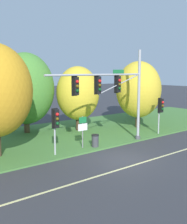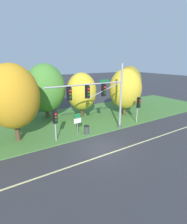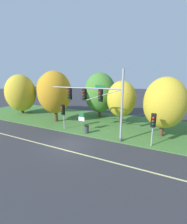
{
  "view_description": "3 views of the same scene",
  "coord_description": "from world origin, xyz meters",
  "px_view_note": "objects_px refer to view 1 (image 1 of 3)",
  "views": [
    {
      "loc": [
        -12.56,
        -12.47,
        5.73
      ],
      "look_at": [
        0.44,
        3.62,
        2.67
      ],
      "focal_mm": 45.0,
      "sensor_mm": 36.0,
      "label": 1
    },
    {
      "loc": [
        -8.27,
        -11.79,
        7.71
      ],
      "look_at": [
        1.34,
        3.54,
        2.31
      ],
      "focal_mm": 28.0,
      "sensor_mm": 36.0,
      "label": 2
    },
    {
      "loc": [
        8.47,
        -11.4,
        6.56
      ],
      "look_at": [
        0.86,
        3.97,
        2.58
      ],
      "focal_mm": 24.0,
      "sensor_mm": 36.0,
      "label": 3
    }
  ],
  "objects_px": {
    "pedestrian_signal_further_along": "(56,121)",
    "tree_furthest_back": "(138,84)",
    "traffic_signal_mast": "(115,89)",
    "pedestrian_signal_near_kerb": "(161,108)",
    "trash_bin": "(95,141)",
    "tree_tall_centre": "(78,93)",
    "route_sign_post": "(83,128)",
    "tree_mid_verge": "(26,89)",
    "tree_right_far": "(138,90)"
  },
  "relations": [
    {
      "from": "pedestrian_signal_further_along",
      "to": "tree_furthest_back",
      "type": "xyz_separation_m",
      "value": [
        15.55,
        6.85,
        1.77
      ]
    },
    {
      "from": "traffic_signal_mast",
      "to": "pedestrian_signal_near_kerb",
      "type": "bearing_deg",
      "value": 0.76
    },
    {
      "from": "traffic_signal_mast",
      "to": "pedestrian_signal_further_along",
      "type": "xyz_separation_m",
      "value": [
        -4.92,
        0.38,
        -1.92
      ]
    },
    {
      "from": "pedestrian_signal_further_along",
      "to": "trash_bin",
      "type": "distance_m",
      "value": 3.84
    },
    {
      "from": "traffic_signal_mast",
      "to": "tree_tall_centre",
      "type": "bearing_deg",
      "value": 81.2
    },
    {
      "from": "pedestrian_signal_further_along",
      "to": "tree_furthest_back",
      "type": "distance_m",
      "value": 17.08
    },
    {
      "from": "route_sign_post",
      "to": "trash_bin",
      "type": "xyz_separation_m",
      "value": [
        0.89,
        -0.34,
        -1.05
      ]
    },
    {
      "from": "pedestrian_signal_near_kerb",
      "to": "tree_mid_verge",
      "type": "xyz_separation_m",
      "value": [
        -8.99,
        8.08,
        1.65
      ]
    },
    {
      "from": "route_sign_post",
      "to": "tree_tall_centre",
      "type": "xyz_separation_m",
      "value": [
        3.37,
        5.25,
        2.0
      ]
    },
    {
      "from": "traffic_signal_mast",
      "to": "pedestrian_signal_further_along",
      "type": "height_order",
      "value": "traffic_signal_mast"
    },
    {
      "from": "pedestrian_signal_near_kerb",
      "to": "pedestrian_signal_further_along",
      "type": "distance_m",
      "value": 10.61
    },
    {
      "from": "tree_furthest_back",
      "to": "trash_bin",
      "type": "bearing_deg",
      "value": -150.72
    },
    {
      "from": "tree_furthest_back",
      "to": "tree_mid_verge",
      "type": "bearing_deg",
      "value": 176.2
    },
    {
      "from": "tree_right_far",
      "to": "route_sign_post",
      "type": "bearing_deg",
      "value": -163.37
    },
    {
      "from": "traffic_signal_mast",
      "to": "pedestrian_signal_further_along",
      "type": "bearing_deg",
      "value": 175.54
    },
    {
      "from": "tree_tall_centre",
      "to": "tree_right_far",
      "type": "relative_size",
      "value": 0.92
    },
    {
      "from": "tree_mid_verge",
      "to": "tree_right_far",
      "type": "height_order",
      "value": "tree_mid_verge"
    },
    {
      "from": "tree_furthest_back",
      "to": "route_sign_post",
      "type": "bearing_deg",
      "value": -153.62
    },
    {
      "from": "tree_mid_verge",
      "to": "tree_furthest_back",
      "type": "xyz_separation_m",
      "value": [
        13.94,
        -0.93,
        0.07
      ]
    },
    {
      "from": "trash_bin",
      "to": "pedestrian_signal_further_along",
      "type": "bearing_deg",
      "value": -179.65
    },
    {
      "from": "tree_tall_centre",
      "to": "tree_right_far",
      "type": "distance_m",
      "value": 6.08
    },
    {
      "from": "tree_mid_verge",
      "to": "trash_bin",
      "type": "height_order",
      "value": "tree_mid_verge"
    },
    {
      "from": "tree_mid_verge",
      "to": "tree_right_far",
      "type": "relative_size",
      "value": 1.11
    },
    {
      "from": "route_sign_post",
      "to": "tree_furthest_back",
      "type": "relative_size",
      "value": 0.35
    },
    {
      "from": "pedestrian_signal_near_kerb",
      "to": "tree_right_far",
      "type": "relative_size",
      "value": 0.49
    },
    {
      "from": "route_sign_post",
      "to": "tree_right_far",
      "type": "bearing_deg",
      "value": 16.63
    },
    {
      "from": "pedestrian_signal_near_kerb",
      "to": "tree_right_far",
      "type": "distance_m",
      "value": 3.67
    },
    {
      "from": "tree_mid_verge",
      "to": "tree_right_far",
      "type": "bearing_deg",
      "value": -26.13
    },
    {
      "from": "traffic_signal_mast",
      "to": "tree_right_far",
      "type": "height_order",
      "value": "traffic_signal_mast"
    },
    {
      "from": "pedestrian_signal_further_along",
      "to": "tree_tall_centre",
      "type": "bearing_deg",
      "value": 43.85
    },
    {
      "from": "pedestrian_signal_near_kerb",
      "to": "trash_bin",
      "type": "height_order",
      "value": "pedestrian_signal_near_kerb"
    },
    {
      "from": "pedestrian_signal_further_along",
      "to": "trash_bin",
      "type": "bearing_deg",
      "value": 0.35
    },
    {
      "from": "tree_furthest_back",
      "to": "tree_tall_centre",
      "type": "bearing_deg",
      "value": -172.77
    },
    {
      "from": "pedestrian_signal_near_kerb",
      "to": "tree_right_far",
      "type": "xyz_separation_m",
      "value": [
        0.72,
        3.32,
        1.41
      ]
    },
    {
      "from": "pedestrian_signal_further_along",
      "to": "tree_mid_verge",
      "type": "relative_size",
      "value": 0.44
    },
    {
      "from": "tree_mid_verge",
      "to": "traffic_signal_mast",
      "type": "bearing_deg",
      "value": -67.95
    },
    {
      "from": "route_sign_post",
      "to": "pedestrian_signal_near_kerb",
      "type": "bearing_deg",
      "value": -4.73
    },
    {
      "from": "traffic_signal_mast",
      "to": "tree_furthest_back",
      "type": "xyz_separation_m",
      "value": [
        10.63,
        7.23,
        -0.15
      ]
    },
    {
      "from": "tree_mid_verge",
      "to": "tree_right_far",
      "type": "distance_m",
      "value": 10.83
    },
    {
      "from": "tree_mid_verge",
      "to": "tree_tall_centre",
      "type": "height_order",
      "value": "tree_mid_verge"
    },
    {
      "from": "route_sign_post",
      "to": "tree_right_far",
      "type": "height_order",
      "value": "tree_right_far"
    },
    {
      "from": "route_sign_post",
      "to": "tree_furthest_back",
      "type": "height_order",
      "value": "tree_furthest_back"
    },
    {
      "from": "pedestrian_signal_further_along",
      "to": "pedestrian_signal_near_kerb",
      "type": "bearing_deg",
      "value": -1.66
    },
    {
      "from": "trash_bin",
      "to": "traffic_signal_mast",
      "type": "bearing_deg",
      "value": -14.65
    },
    {
      "from": "traffic_signal_mast",
      "to": "pedestrian_signal_near_kerb",
      "type": "distance_m",
      "value": 5.99
    },
    {
      "from": "tree_mid_verge",
      "to": "tree_right_far",
      "type": "xyz_separation_m",
      "value": [
        9.72,
        -4.77,
        -0.24
      ]
    },
    {
      "from": "traffic_signal_mast",
      "to": "route_sign_post",
      "type": "bearing_deg",
      "value": 162.96
    },
    {
      "from": "pedestrian_signal_further_along",
      "to": "tree_right_far",
      "type": "height_order",
      "value": "tree_right_far"
    },
    {
      "from": "pedestrian_signal_near_kerb",
      "to": "tree_right_far",
      "type": "height_order",
      "value": "tree_right_far"
    },
    {
      "from": "tree_right_far",
      "to": "pedestrian_signal_near_kerb",
      "type": "bearing_deg",
      "value": -102.29
    }
  ]
}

